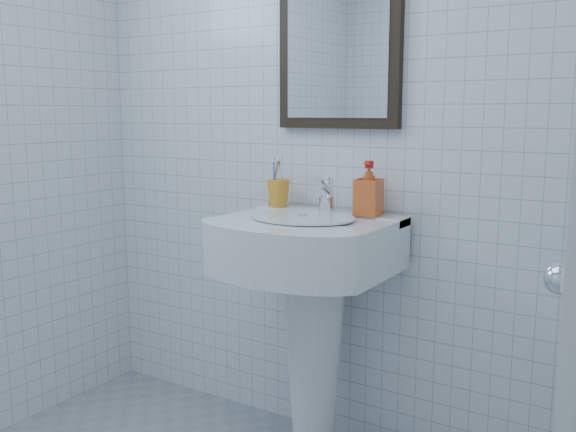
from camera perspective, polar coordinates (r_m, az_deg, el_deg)
The scene contains 6 objects.
wall_back at distance 2.50m, azimuth 3.05°, elevation 8.04°, with size 2.20×0.02×2.50m, color white.
washbasin at distance 2.38m, azimuth 2.04°, elevation -7.16°, with size 0.61×0.45×0.94m.
faucet at distance 2.40m, azimuth 3.43°, elevation 1.70°, with size 0.06×0.13×0.14m.
toothbrush_cup at distance 2.53m, azimuth -0.87°, elevation 2.04°, with size 0.09×0.09×0.11m, color orange, non-canonical shape.
soap_dispenser at distance 2.33m, azimuth 7.18°, elevation 2.43°, with size 0.09×0.09×0.20m, color red.
wall_mirror at distance 2.46m, azimuth 4.51°, elevation 15.00°, with size 0.50×0.04×0.62m.
Camera 1 is at (1.23, -0.98, 1.30)m, focal length 40.00 mm.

